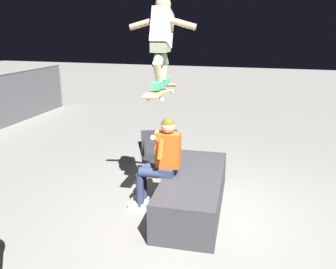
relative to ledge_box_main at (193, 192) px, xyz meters
The scene contains 6 objects.
ground_plane 0.39m from the ledge_box_main, 168.12° to the right, with size 40.00×40.00×0.00m, color gray.
ledge_box_main is the anchor object (origin of this frame).
person_sitting_on_ledge 0.69m from the ledge_box_main, 101.14° to the left, with size 0.59×0.76×1.38m.
skateboard 1.55m from the ledge_box_main, 111.82° to the left, with size 1.03×0.24×0.13m.
skater_airborne 2.22m from the ledge_box_main, 104.96° to the left, with size 0.62×0.89×1.12m.
kicker_ramp 2.47m from the ledge_box_main, 27.81° to the left, with size 1.43×1.21×0.45m.
Camera 1 is at (-4.27, -0.85, 2.56)m, focal length 37.35 mm.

